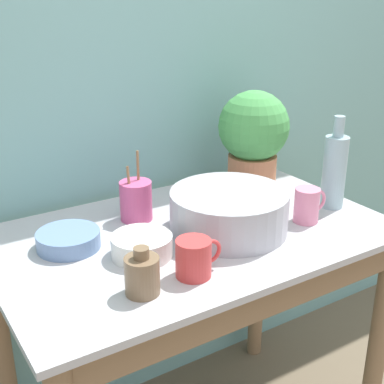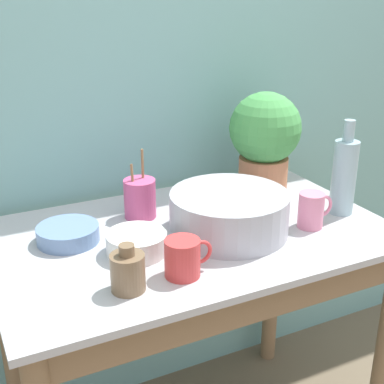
% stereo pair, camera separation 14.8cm
% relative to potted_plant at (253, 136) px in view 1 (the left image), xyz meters
% --- Properties ---
extents(wall_back, '(6.00, 0.05, 2.40)m').
position_rel_potted_plant_xyz_m(wall_back, '(-0.35, 0.23, 0.18)').
color(wall_back, '#7AB2B2').
rests_on(wall_back, ground_plane).
extents(counter_table, '(1.11, 0.70, 0.83)m').
position_rel_potted_plant_xyz_m(counter_table, '(-0.35, -0.20, -0.37)').
color(counter_table, '#846647').
rests_on(counter_table, ground_plane).
extents(potted_plant, '(0.23, 0.23, 0.34)m').
position_rel_potted_plant_xyz_m(potted_plant, '(0.00, 0.00, 0.00)').
color(potted_plant, '#B7704C').
rests_on(potted_plant, counter_table).
extents(bowl_wash_large, '(0.33, 0.33, 0.12)m').
position_rel_potted_plant_xyz_m(bowl_wash_large, '(-0.26, -0.23, -0.13)').
color(bowl_wash_large, '#A8A8B2').
rests_on(bowl_wash_large, counter_table).
extents(bottle_tall, '(0.07, 0.07, 0.29)m').
position_rel_potted_plant_xyz_m(bottle_tall, '(0.12, -0.25, -0.07)').
color(bottle_tall, '#93B2BC').
rests_on(bottle_tall, counter_table).
extents(bottle_short, '(0.08, 0.08, 0.12)m').
position_rel_potted_plant_xyz_m(bottle_short, '(-0.62, -0.39, -0.14)').
color(bottle_short, brown).
rests_on(bottle_short, counter_table).
extents(mug_red, '(0.12, 0.09, 0.09)m').
position_rel_potted_plant_xyz_m(mug_red, '(-0.48, -0.38, -0.14)').
color(mug_red, '#C63838').
rests_on(mug_red, counter_table).
extents(mug_pink, '(0.11, 0.07, 0.10)m').
position_rel_potted_plant_xyz_m(mug_pink, '(-0.03, -0.30, -0.14)').
color(mug_pink, pink).
rests_on(mug_pink, counter_table).
extents(bowl_small_enamel_white, '(0.16, 0.16, 0.06)m').
position_rel_potted_plant_xyz_m(bowl_small_enamel_white, '(-0.54, -0.23, -0.16)').
color(bowl_small_enamel_white, silver).
rests_on(bowl_small_enamel_white, counter_table).
extents(bowl_small_blue, '(0.17, 0.17, 0.05)m').
position_rel_potted_plant_xyz_m(bowl_small_blue, '(-0.68, -0.08, -0.16)').
color(bowl_small_blue, '#6684B2').
rests_on(bowl_small_blue, counter_table).
extents(utensil_cup, '(0.10, 0.10, 0.21)m').
position_rel_potted_plant_xyz_m(utensil_cup, '(-0.44, -0.01, -0.13)').
color(utensil_cup, '#CC4C7F').
rests_on(utensil_cup, counter_table).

